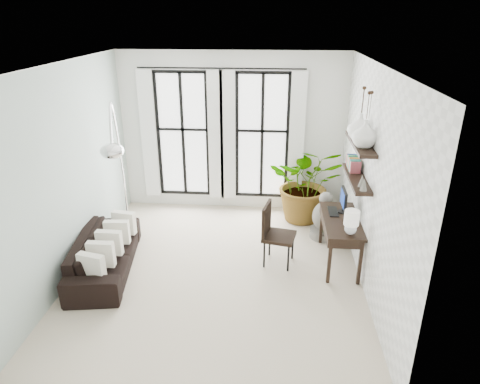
# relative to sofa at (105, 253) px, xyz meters

# --- Properties ---
(floor) EXTENTS (5.00, 5.00, 0.00)m
(floor) POSITION_rel_sofa_xyz_m (1.80, 0.12, -0.30)
(floor) COLOR beige
(floor) RESTS_ON ground
(ceiling) EXTENTS (5.00, 5.00, 0.00)m
(ceiling) POSITION_rel_sofa_xyz_m (1.80, 0.12, 2.90)
(ceiling) COLOR white
(ceiling) RESTS_ON wall_back
(wall_left) EXTENTS (0.00, 5.00, 5.00)m
(wall_left) POSITION_rel_sofa_xyz_m (-0.45, 0.12, 1.30)
(wall_left) COLOR #A6B9B0
(wall_left) RESTS_ON floor
(wall_right) EXTENTS (0.00, 5.00, 5.00)m
(wall_right) POSITION_rel_sofa_xyz_m (4.05, 0.12, 1.30)
(wall_right) COLOR white
(wall_right) RESTS_ON floor
(wall_back) EXTENTS (4.50, 0.00, 4.50)m
(wall_back) POSITION_rel_sofa_xyz_m (1.80, 2.62, 1.30)
(wall_back) COLOR white
(wall_back) RESTS_ON floor
(windows) EXTENTS (3.26, 0.13, 2.65)m
(windows) POSITION_rel_sofa_xyz_m (1.60, 2.55, 1.26)
(windows) COLOR white
(windows) RESTS_ON wall_back
(wall_shelves) EXTENTS (0.25, 1.30, 0.60)m
(wall_shelves) POSITION_rel_sofa_xyz_m (3.91, 0.57, 1.43)
(wall_shelves) COLOR black
(wall_shelves) RESTS_ON wall_right
(sofa) EXTENTS (1.11, 2.17, 0.61)m
(sofa) POSITION_rel_sofa_xyz_m (0.00, 0.00, 0.00)
(sofa) COLOR black
(sofa) RESTS_ON floor
(throw_pillows) EXTENTS (0.40, 1.52, 0.40)m
(throw_pillows) POSITION_rel_sofa_xyz_m (0.10, 0.00, 0.20)
(throw_pillows) COLOR white
(throw_pillows) RESTS_ON sofa
(plant) EXTENTS (1.46, 1.28, 1.56)m
(plant) POSITION_rel_sofa_xyz_m (3.29, 2.11, 0.48)
(plant) COLOR #2D7228
(plant) RESTS_ON floor
(desk) EXTENTS (0.57, 1.34, 1.19)m
(desk) POSITION_rel_sofa_xyz_m (3.75, 0.48, 0.44)
(desk) COLOR black
(desk) RESTS_ON floor
(desk_chair) EXTENTS (0.58, 0.58, 1.04)m
(desk_chair) POSITION_rel_sofa_xyz_m (2.67, 0.44, 0.29)
(desk_chair) COLOR black
(desk_chair) RESTS_ON floor
(arc_lamp) EXTENTS (0.77, 1.75, 2.59)m
(arc_lamp) POSITION_rel_sofa_xyz_m (0.10, 0.73, 1.70)
(arc_lamp) COLOR silver
(arc_lamp) RESTS_ON floor
(buddha) EXTENTS (0.50, 0.50, 0.90)m
(buddha) POSITION_rel_sofa_xyz_m (3.60, 1.38, 0.07)
(buddha) COLOR slate
(buddha) RESTS_ON floor
(vase_a) EXTENTS (0.37, 0.37, 0.38)m
(vase_a) POSITION_rel_sofa_xyz_m (3.91, 0.28, 1.96)
(vase_a) COLOR white
(vase_a) RESTS_ON shelf_upper
(vase_b) EXTENTS (0.37, 0.37, 0.38)m
(vase_b) POSITION_rel_sofa_xyz_m (3.91, 0.68, 1.96)
(vase_b) COLOR white
(vase_b) RESTS_ON shelf_upper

